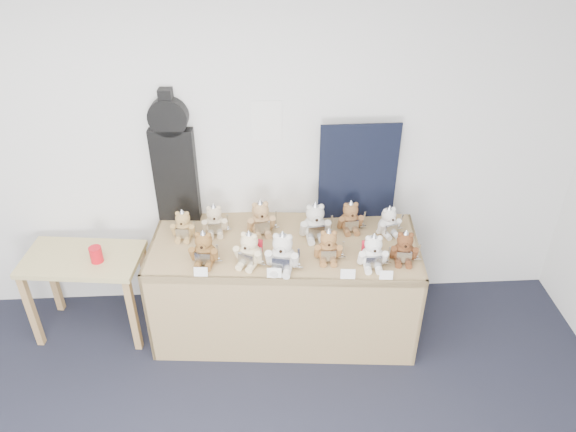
{
  "coord_description": "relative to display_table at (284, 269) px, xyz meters",
  "views": [
    {
      "loc": [
        0.62,
        -1.11,
        3.14
      ],
      "look_at": [
        0.79,
        1.98,
        1.08
      ],
      "focal_mm": 35.0,
      "sensor_mm": 36.0,
      "label": 1
    }
  ],
  "objects": [
    {
      "name": "teddy_front_far_right",
      "position": [
        0.58,
        -0.21,
        0.28
      ],
      "size": [
        0.22,
        0.19,
        0.27
      ],
      "rotation": [
        0.0,
        0.0,
        -0.03
      ],
      "color": "white",
      "rests_on": "display_table"
    },
    {
      "name": "teddy_back_far_left",
      "position": [
        -0.71,
        0.19,
        0.27
      ],
      "size": [
        0.2,
        0.17,
        0.24
      ],
      "rotation": [
        0.0,
        0.0,
        -0.1
      ],
      "color": "#A8854E",
      "rests_on": "display_table"
    },
    {
      "name": "guitar_case",
      "position": [
        -0.76,
        0.45,
        0.66
      ],
      "size": [
        0.31,
        0.11,
        1.01
      ],
      "rotation": [
        0.0,
        0.0,
        -0.08
      ],
      "color": "black",
      "rests_on": "display_table"
    },
    {
      "name": "red_cup",
      "position": [
        -1.31,
        0.07,
        0.13
      ],
      "size": [
        0.09,
        0.09,
        0.12
      ],
      "primitive_type": "cylinder",
      "color": "red",
      "rests_on": "side_table"
    },
    {
      "name": "teddy_back_end",
      "position": [
        0.76,
        0.16,
        0.27
      ],
      "size": [
        0.2,
        0.19,
        0.24
      ],
      "rotation": [
        0.0,
        0.0,
        0.32
      ],
      "color": "white",
      "rests_on": "display_table"
    },
    {
      "name": "room_shell",
      "position": [
        -0.09,
        0.49,
        0.92
      ],
      "size": [
        6.0,
        6.0,
        6.0
      ],
      "color": "white",
      "rests_on": "floor"
    },
    {
      "name": "teddy_front_end",
      "position": [
        0.8,
        -0.16,
        0.27
      ],
      "size": [
        0.21,
        0.19,
        0.26
      ],
      "rotation": [
        0.0,
        0.0,
        -0.17
      ],
      "color": "brown",
      "rests_on": "display_table"
    },
    {
      "name": "teddy_front_right",
      "position": [
        0.29,
        -0.12,
        0.27
      ],
      "size": [
        0.21,
        0.18,
        0.26
      ],
      "rotation": [
        0.0,
        0.0,
        -0.06
      ],
      "color": "olive",
      "rests_on": "display_table"
    },
    {
      "name": "entry_card_a",
      "position": [
        -0.56,
        -0.26,
        0.2
      ],
      "size": [
        0.09,
        0.03,
        0.06
      ],
      "primitive_type": "cube",
      "rotation": [
        -0.24,
        0.0,
        -0.08
      ],
      "color": "white",
      "rests_on": "display_table"
    },
    {
      "name": "teddy_back_centre_right",
      "position": [
        0.23,
        0.15,
        0.29
      ],
      "size": [
        0.25,
        0.2,
        0.31
      ],
      "rotation": [
        0.0,
        0.0,
        0.06
      ],
      "color": "beige",
      "rests_on": "display_table"
    },
    {
      "name": "teddy_back_centre_left",
      "position": [
        -0.15,
        0.23,
        0.28
      ],
      "size": [
        0.24,
        0.2,
        0.29
      ],
      "rotation": [
        0.0,
        0.0,
        0.16
      ],
      "color": "tan",
      "rests_on": "display_table"
    },
    {
      "name": "teddy_front_left",
      "position": [
        -0.24,
        -0.14,
        0.28
      ],
      "size": [
        0.22,
        0.22,
        0.28
      ],
      "rotation": [
        0.0,
        0.0,
        -0.41
      ],
      "color": "beige",
      "rests_on": "display_table"
    },
    {
      "name": "teddy_back_left",
      "position": [
        -0.49,
        0.24,
        0.27
      ],
      "size": [
        0.21,
        0.17,
        0.26
      ],
      "rotation": [
        0.0,
        0.0,
        0.06
      ],
      "color": "beige",
      "rests_on": "display_table"
    },
    {
      "name": "display_table",
      "position": [
        0.0,
        0.0,
        0.0
      ],
      "size": [
        1.96,
        0.95,
        0.79
      ],
      "rotation": [
        0.0,
        0.0,
        -0.08
      ],
      "color": "#9C784F",
      "rests_on": "floor"
    },
    {
      "name": "teddy_front_far_left",
      "position": [
        -0.54,
        -0.11,
        0.28
      ],
      "size": [
        0.22,
        0.19,
        0.27
      ],
      "rotation": [
        0.0,
        0.0,
        -0.15
      ],
      "color": "brown",
      "rests_on": "display_table"
    },
    {
      "name": "entry_card_b",
      "position": [
        -0.08,
        -0.3,
        0.21
      ],
      "size": [
        0.1,
        0.03,
        0.07
      ],
      "primitive_type": "cube",
      "rotation": [
        -0.24,
        0.0,
        -0.08
      ],
      "color": "white",
      "rests_on": "display_table"
    },
    {
      "name": "side_table",
      "position": [
        -1.44,
        0.13,
        -0.06
      ],
      "size": [
        0.88,
        0.55,
        0.69
      ],
      "rotation": [
        0.0,
        0.0,
        -0.11
      ],
      "color": "tan",
      "rests_on": "floor"
    },
    {
      "name": "teddy_front_centre",
      "position": [
        -0.02,
        -0.2,
        0.29
      ],
      "size": [
        0.25,
        0.23,
        0.31
      ],
      "rotation": [
        0.0,
        0.0,
        -0.21
      ],
      "color": "silver",
      "rests_on": "display_table"
    },
    {
      "name": "entry_card_d",
      "position": [
        0.64,
        -0.36,
        0.2
      ],
      "size": [
        0.09,
        0.03,
        0.06
      ],
      "primitive_type": "cube",
      "rotation": [
        -0.24,
        0.0,
        -0.08
      ],
      "color": "white",
      "rests_on": "display_table"
    },
    {
      "name": "entry_card_c",
      "position": [
        0.4,
        -0.33,
        0.21
      ],
      "size": [
        0.1,
        0.03,
        0.07
      ],
      "primitive_type": "cube",
      "rotation": [
        -0.24,
        0.0,
        -0.08
      ],
      "color": "white",
      "rests_on": "display_table"
    },
    {
      "name": "navy_board",
      "position": [
        0.56,
        0.39,
        0.55
      ],
      "size": [
        0.57,
        0.03,
        0.76
      ],
      "primitive_type": "cube",
      "rotation": [
        0.0,
        0.0,
        0.01
      ],
      "color": "black",
      "rests_on": "display_table"
    },
    {
      "name": "teddy_back_right",
      "position": [
        0.49,
        0.22,
        0.27
      ],
      "size": [
        0.21,
        0.18,
        0.26
      ],
      "rotation": [
        0.0,
        0.0,
        0.08
      ],
      "color": "brown",
      "rests_on": "display_table"
    }
  ]
}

